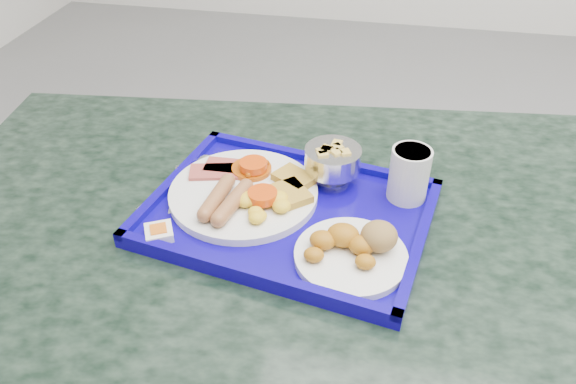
# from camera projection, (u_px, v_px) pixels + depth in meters

# --- Properties ---
(table) EXTENTS (1.32, 0.96, 0.78)m
(table) POSITION_uv_depth(u_px,v_px,m) (281.00, 304.00, 1.05)
(table) COLOR slate
(table) RESTS_ON floor
(tray) EXTENTS (0.51, 0.41, 0.03)m
(tray) POSITION_uv_depth(u_px,v_px,m) (288.00, 214.00, 0.93)
(tray) COLOR #0D038D
(tray) RESTS_ON table
(main_plate) EXTENTS (0.25, 0.25, 0.04)m
(main_plate) POSITION_uv_depth(u_px,v_px,m) (247.00, 192.00, 0.95)
(main_plate) COLOR white
(main_plate) RESTS_ON tray
(bread_plate) EXTENTS (0.17, 0.17, 0.06)m
(bread_plate) POSITION_uv_depth(u_px,v_px,m) (354.00, 248.00, 0.83)
(bread_plate) COLOR white
(bread_plate) RESTS_ON tray
(fruit_bowl) EXTENTS (0.10, 0.10, 0.07)m
(fruit_bowl) POSITION_uv_depth(u_px,v_px,m) (333.00, 160.00, 0.97)
(fruit_bowl) COLOR silver
(fruit_bowl) RESTS_ON tray
(juice_cup) EXTENTS (0.07, 0.07, 0.09)m
(juice_cup) POSITION_uv_depth(u_px,v_px,m) (409.00, 173.00, 0.93)
(juice_cup) COLOR silver
(juice_cup) RESTS_ON tray
(spoon) EXTENTS (0.07, 0.18, 0.01)m
(spoon) POSITION_uv_depth(u_px,v_px,m) (196.00, 169.00, 1.02)
(spoon) COLOR silver
(spoon) RESTS_ON tray
(knife) EXTENTS (0.06, 0.17, 0.00)m
(knife) POSITION_uv_depth(u_px,v_px,m) (171.00, 183.00, 0.99)
(knife) COLOR silver
(knife) RESTS_ON tray
(jam_packet) EXTENTS (0.06, 0.06, 0.02)m
(jam_packet) POSITION_uv_depth(u_px,v_px,m) (159.00, 233.00, 0.88)
(jam_packet) COLOR white
(jam_packet) RESTS_ON tray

